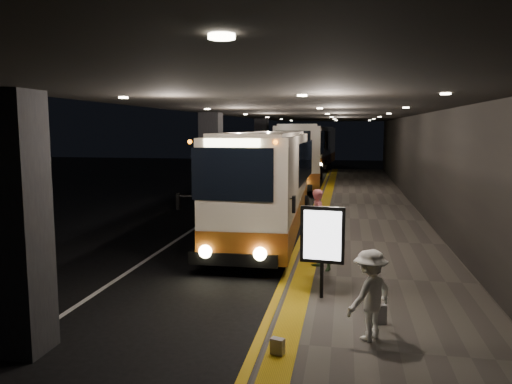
% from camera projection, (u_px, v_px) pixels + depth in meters
% --- Properties ---
extents(ground, '(90.00, 90.00, 0.00)m').
position_uv_depth(ground, '(224.00, 246.00, 16.07)').
color(ground, black).
extents(lane_line_white, '(0.12, 50.00, 0.01)m').
position_uv_depth(lane_line_white, '(211.00, 217.00, 21.27)').
color(lane_line_white, silver).
rests_on(lane_line_white, ground).
extents(kerb_stripe_yellow, '(0.18, 50.00, 0.01)m').
position_uv_depth(kerb_stripe_yellow, '(309.00, 221.00, 20.53)').
color(kerb_stripe_yellow, gold).
rests_on(kerb_stripe_yellow, ground).
extents(sidewalk, '(4.50, 50.00, 0.15)m').
position_uv_depth(sidewalk, '(368.00, 221.00, 20.10)').
color(sidewalk, '#514C44').
rests_on(sidewalk, ground).
extents(tactile_strip, '(0.50, 50.00, 0.01)m').
position_uv_depth(tactile_strip, '(321.00, 217.00, 20.42)').
color(tactile_strip, gold).
rests_on(tactile_strip, sidewalk).
extents(terminal_wall, '(0.10, 50.00, 6.00)m').
position_uv_depth(terminal_wall, '(430.00, 149.00, 19.33)').
color(terminal_wall, black).
rests_on(terminal_wall, ground).
extents(support_columns, '(0.80, 24.80, 4.40)m').
position_uv_depth(support_columns, '(211.00, 168.00, 19.96)').
color(support_columns, black).
rests_on(support_columns, ground).
extents(canopy, '(9.00, 50.00, 0.40)m').
position_uv_depth(canopy, '(314.00, 108.00, 19.92)').
color(canopy, black).
rests_on(canopy, support_columns).
extents(coach_main, '(2.76, 11.46, 3.55)m').
position_uv_depth(coach_main, '(268.00, 187.00, 17.79)').
color(coach_main, beige).
rests_on(coach_main, ground).
extents(coach_second, '(3.33, 12.58, 3.91)m').
position_uv_depth(coach_second, '(300.00, 157.00, 33.10)').
color(coach_second, beige).
rests_on(coach_second, ground).
extents(coach_third, '(3.35, 12.29, 3.82)m').
position_uv_depth(coach_third, '(316.00, 149.00, 47.70)').
color(coach_third, beige).
rests_on(coach_third, ground).
extents(passenger_boarding, '(0.59, 0.75, 1.80)m').
position_uv_depth(passenger_boarding, '(318.00, 218.00, 15.25)').
color(passenger_boarding, '#C15A61').
rests_on(passenger_boarding, sidewalk).
extents(passenger_waiting_green, '(0.89, 0.92, 1.63)m').
position_uv_depth(passenger_waiting_green, '(323.00, 239.00, 12.78)').
color(passenger_waiting_green, '#426538').
rests_on(passenger_waiting_green, sidewalk).
extents(passenger_waiting_white, '(1.03, 1.08, 1.58)m').
position_uv_depth(passenger_waiting_white, '(370.00, 295.00, 8.58)').
color(passenger_waiting_white, white).
rests_on(passenger_waiting_white, sidewalk).
extents(bag_polka, '(0.32, 0.19, 0.37)m').
position_uv_depth(bag_polka, '(378.00, 314.00, 9.31)').
color(bag_polka, black).
rests_on(bag_polka, sidewalk).
extents(bag_plain, '(0.25, 0.19, 0.27)m').
position_uv_depth(bag_plain, '(278.00, 347.00, 8.04)').
color(bag_plain, silver).
rests_on(bag_plain, sidewalk).
extents(info_sign, '(0.95, 0.22, 1.99)m').
position_uv_depth(info_sign, '(322.00, 237.00, 10.59)').
color(info_sign, black).
rests_on(info_sign, sidewalk).
extents(stanchion_post, '(0.05, 0.05, 1.20)m').
position_uv_depth(stanchion_post, '(307.00, 235.00, 14.30)').
color(stanchion_post, black).
rests_on(stanchion_post, sidewalk).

